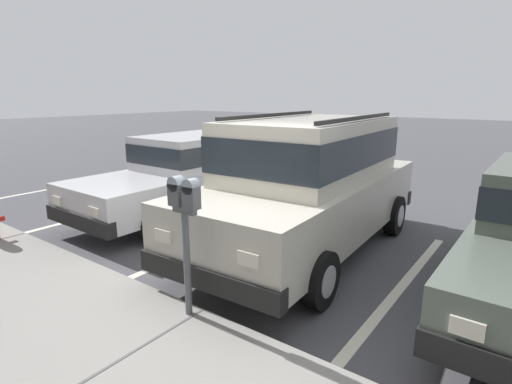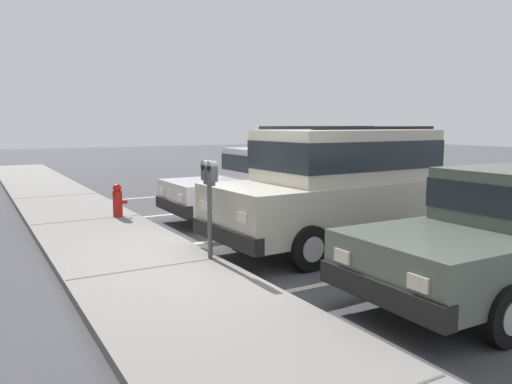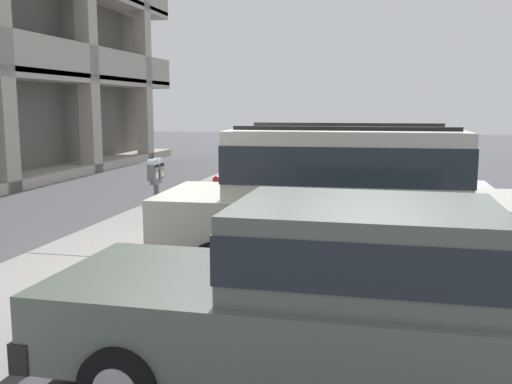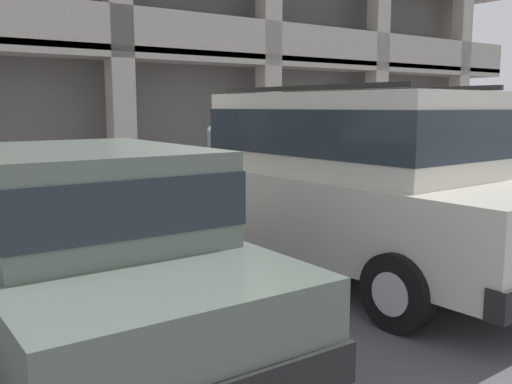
# 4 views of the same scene
# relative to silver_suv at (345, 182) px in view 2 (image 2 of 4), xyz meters

# --- Properties ---
(ground_plane) EXTENTS (80.00, 80.00, 0.10)m
(ground_plane) POSITION_rel_silver_suv_xyz_m (-0.11, 2.20, -1.14)
(ground_plane) COLOR #4C4C51
(sidewalk) EXTENTS (40.00, 2.20, 0.12)m
(sidewalk) POSITION_rel_silver_suv_xyz_m (-0.11, 3.50, -1.03)
(sidewalk) COLOR gray
(sidewalk) RESTS_ON ground_plane
(parking_stall_lines) EXTENTS (11.76, 4.80, 0.01)m
(parking_stall_lines) POSITION_rel_silver_suv_xyz_m (1.35, 0.80, -1.08)
(parking_stall_lines) COLOR silver
(parking_stall_lines) RESTS_ON ground_plane
(silver_suv) EXTENTS (2.16, 4.85, 2.03)m
(silver_suv) POSITION_rel_silver_suv_xyz_m (0.00, 0.00, 0.00)
(silver_suv) COLOR beige
(silver_suv) RESTS_ON ground_plane
(dark_hatchback) EXTENTS (1.88, 4.50, 1.54)m
(dark_hatchback) POSITION_rel_silver_suv_xyz_m (2.89, -0.27, -0.27)
(dark_hatchback) COLOR silver
(dark_hatchback) RESTS_ON ground_plane
(parking_meter_near) EXTENTS (0.35, 0.12, 1.43)m
(parking_meter_near) POSITION_rel_silver_suv_xyz_m (-0.04, 2.55, 0.10)
(parking_meter_near) COLOR #595B60
(parking_meter_near) RESTS_ON sidewalk
(fire_hydrant) EXTENTS (0.30, 0.30, 0.70)m
(fire_hydrant) POSITION_rel_silver_suv_xyz_m (3.97, 2.85, -0.62)
(fire_hydrant) COLOR red
(fire_hydrant) RESTS_ON sidewalk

